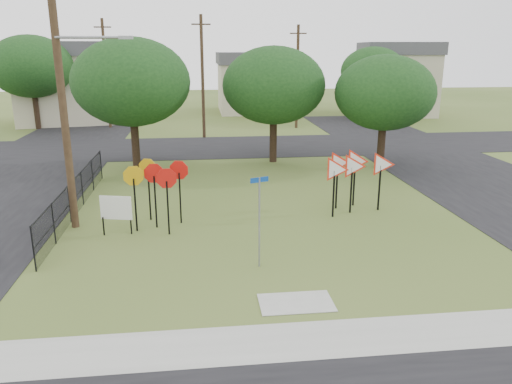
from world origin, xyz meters
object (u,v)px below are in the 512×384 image
Objects in this scene: stop_sign_cluster at (157,180)px; info_board at (116,209)px; yield_sign_cluster at (352,168)px; street_name_sign at (259,216)px.

info_board is at bearing -155.45° from stop_sign_cluster.
stop_sign_cluster is at bearing -172.20° from yield_sign_cluster.
street_name_sign is at bearing -131.35° from yield_sign_cluster.
street_name_sign is 1.15× the size of stop_sign_cluster.
street_name_sign reaches higher than yield_sign_cluster.
info_board is (-1.46, -0.67, -0.88)m from stop_sign_cluster.
street_name_sign is 0.90× the size of yield_sign_cluster.
street_name_sign is at bearing -50.07° from stop_sign_cluster.
info_board is at bearing -169.42° from yield_sign_cluster.
stop_sign_cluster is 1.71× the size of info_board.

